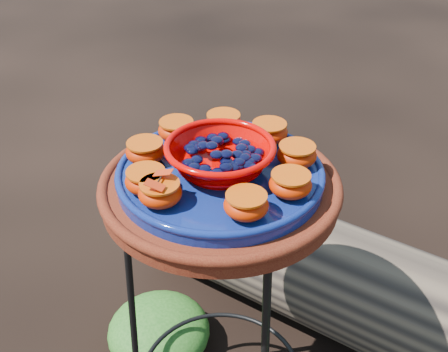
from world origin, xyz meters
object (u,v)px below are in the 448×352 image
Objects in this scene: plant_stand at (221,320)px; red_bowl at (220,158)px; terracotta_saucer at (220,189)px; driftwood_log at (431,319)px; cobalt_plate at (220,176)px.

plant_stand is 0.44m from red_bowl.
terracotta_saucer is 0.26× the size of driftwood_log.
cobalt_plate is (0.00, 0.00, 0.40)m from plant_stand.
driftwood_log is at bearing 51.18° from red_bowl.
cobalt_plate is 0.84m from driftwood_log.
cobalt_plate is at bearing 0.00° from red_bowl.
plant_stand is 0.40m from cobalt_plate.
plant_stand reaches higher than driftwood_log.
plant_stand is at bearing 0.00° from terracotta_saucer.
terracotta_saucer is 2.33× the size of red_bowl.
plant_stand is at bearing -128.82° from driftwood_log.
red_bowl is (0.00, 0.00, 0.07)m from terracotta_saucer.
driftwood_log is (0.38, 0.47, -0.58)m from cobalt_plate.
terracotta_saucer is at bearing 0.00° from red_bowl.
cobalt_plate is at bearing -128.82° from driftwood_log.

